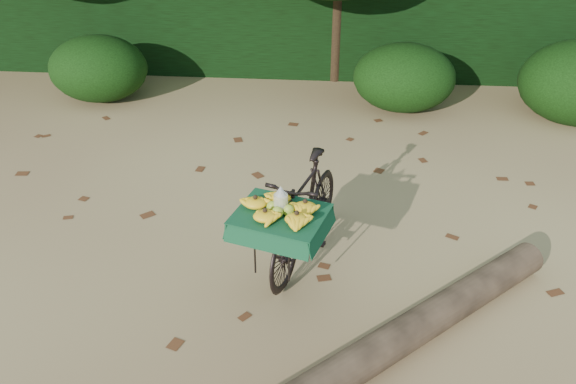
{
  "coord_description": "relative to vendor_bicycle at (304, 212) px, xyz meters",
  "views": [
    {
      "loc": [
        0.54,
        -4.13,
        3.57
      ],
      "look_at": [
        0.17,
        0.3,
        0.91
      ],
      "focal_mm": 38.0,
      "sensor_mm": 36.0,
      "label": 1
    }
  ],
  "objects": [
    {
      "name": "ground",
      "position": [
        -0.29,
        -0.6,
        -0.52
      ],
      "size": [
        80.0,
        80.0,
        0.0
      ],
      "primitive_type": "plane",
      "color": "tan",
      "rests_on": "ground"
    },
    {
      "name": "vendor_bicycle",
      "position": [
        0.0,
        0.0,
        0.0
      ],
      "size": [
        1.09,
        1.85,
        1.02
      ],
      "rotation": [
        0.0,
        0.0,
        -0.29
      ],
      "color": "black",
      "rests_on": "ground"
    },
    {
      "name": "fallen_log",
      "position": [
        0.61,
        -1.36,
        -0.38
      ],
      "size": [
        3.17,
        2.91,
        0.29
      ],
      "primitive_type": "cylinder",
      "rotation": [
        1.57,
        0.0,
        -0.84
      ],
      "color": "brown",
      "rests_on": "ground"
    },
    {
      "name": "hedge_backdrop",
      "position": [
        -0.29,
        5.7,
        0.38
      ],
      "size": [
        26.0,
        1.8,
        1.8
      ],
      "primitive_type": "cube",
      "color": "black",
      "rests_on": "ground"
    },
    {
      "name": "bush_clumps",
      "position": [
        0.21,
        3.7,
        -0.07
      ],
      "size": [
        8.8,
        1.7,
        0.9
      ],
      "primitive_type": null,
      "color": "black",
      "rests_on": "ground"
    },
    {
      "name": "leaf_litter",
      "position": [
        -0.29,
        0.05,
        -0.52
      ],
      "size": [
        7.0,
        7.3,
        0.01
      ],
      "primitive_type": null,
      "color": "#522C15",
      "rests_on": "ground"
    }
  ]
}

